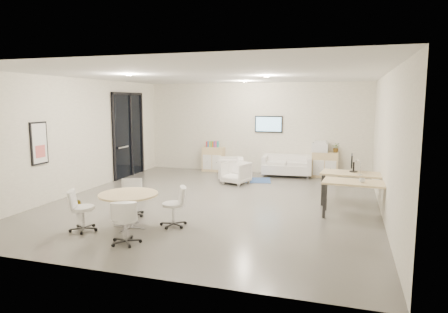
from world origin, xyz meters
TOP-DOWN VIEW (x-y plane):
  - room_shell at (0.00, 0.00)m, footprint 9.60×10.60m
  - glass_door at (-3.95, 2.51)m, footprint 0.09×1.90m
  - artwork at (-3.97, -1.60)m, footprint 0.05×0.54m
  - wall_tv at (0.50, 4.46)m, footprint 0.98×0.06m
  - ceiling_spots at (-0.20, 0.83)m, footprint 3.14×4.14m
  - sideboard_left at (-1.50, 4.27)m, footprint 0.79×0.41m
  - sideboard_right at (2.48, 4.27)m, footprint 0.86×0.42m
  - books at (-1.54, 4.27)m, footprint 0.46×0.14m
  - printer at (2.31, 4.27)m, footprint 0.54×0.45m
  - loveseat at (1.23, 4.08)m, footprint 1.73×0.96m
  - blue_rug at (0.19, 2.97)m, footprint 1.52×1.19m
  - armchair_left at (-0.43, 2.88)m, footprint 0.93×0.97m
  - armchair_right at (-0.10, 2.33)m, footprint 0.90×0.87m
  - desk_rear at (3.36, 0.78)m, footprint 1.61×0.91m
  - desk_front at (3.46, -0.31)m, footprint 1.58×0.87m
  - monitor at (3.32, 0.93)m, footprint 0.20×0.50m
  - round_table at (-0.98, -2.54)m, footprint 1.19×1.19m
  - meeting_chairs at (-0.98, -2.54)m, footprint 2.37×2.37m
  - plant_cabinet at (2.83, 4.30)m, footprint 0.34×0.37m
  - plant_floor at (-2.79, -1.77)m, footprint 0.24×0.32m
  - cup at (3.53, -0.39)m, footprint 0.15×0.13m

SIDE VIEW (x-z plane):
  - blue_rug at x=0.19m, z-range 0.00..0.01m
  - plant_floor at x=-2.79m, z-range 0.00..0.13m
  - loveseat at x=1.23m, z-range 0.03..0.65m
  - armchair_right at x=-0.10m, z-range 0.00..0.75m
  - armchair_left at x=-0.43m, z-range 0.00..0.82m
  - meeting_chairs at x=-0.98m, z-range 0.00..0.82m
  - sideboard_right at x=2.48m, z-range 0.00..0.86m
  - sideboard_left at x=-1.50m, z-range 0.00..0.89m
  - round_table at x=-0.98m, z-range 0.28..1.00m
  - desk_front at x=3.46m, z-range 0.32..1.12m
  - desk_rear at x=3.36m, z-range 0.32..1.12m
  - cup at x=3.53m, z-range 0.80..0.92m
  - plant_cabinet at x=2.83m, z-range 0.86..1.11m
  - books at x=-1.54m, z-range 0.89..1.11m
  - printer at x=2.31m, z-range 0.84..1.22m
  - monitor at x=3.32m, z-range 0.82..1.26m
  - glass_door at x=-3.95m, z-range 0.08..2.93m
  - artwork at x=-3.97m, z-range 1.03..2.07m
  - room_shell at x=0.00m, z-range -0.80..4.00m
  - wall_tv at x=0.50m, z-range 1.46..2.04m
  - ceiling_spots at x=-0.20m, z-range 3.17..3.20m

